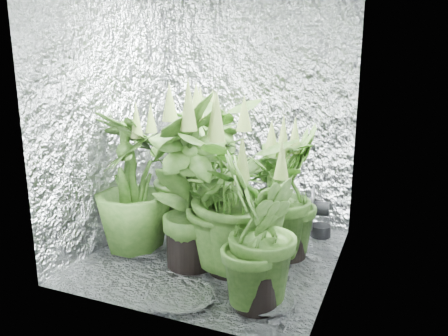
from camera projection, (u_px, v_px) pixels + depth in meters
ground at (215, 255)px, 3.03m from camera, size 1.60×1.60×0.00m
walls at (214, 111)px, 2.79m from camera, size 1.62×1.62×2.00m
plant_a at (198, 172)px, 3.25m from camera, size 0.95×0.95×1.07m
plant_b at (211, 160)px, 3.60m from camera, size 0.73×0.73×1.11m
plant_c at (287, 194)px, 2.92m from camera, size 0.61×0.61×0.98m
plant_d at (132, 184)px, 2.99m from camera, size 0.67×0.67×1.05m
plant_e at (233, 190)px, 2.68m from camera, size 1.01×1.01×1.14m
plant_f at (190, 183)px, 2.75m from camera, size 0.69×0.69×1.21m
plant_g at (258, 234)px, 2.29m from camera, size 0.55×0.55×0.93m
circulation_fan at (317, 215)px, 3.32m from camera, size 0.18×0.34×0.40m
plant_label at (265, 260)px, 2.27m from camera, size 0.05×0.02×0.07m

